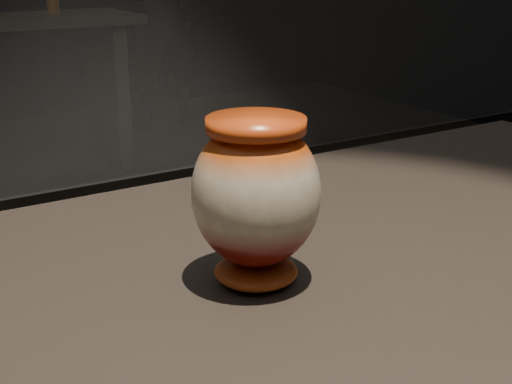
{
  "coord_description": "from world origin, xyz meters",
  "views": [
    {
      "loc": [
        -0.24,
        -0.58,
        1.25
      ],
      "look_at": [
        0.14,
        0.02,
        1.0
      ],
      "focal_mm": 50.0,
      "sensor_mm": 36.0,
      "label": 1
    }
  ],
  "objects": [
    {
      "name": "visitor",
      "position": [
        1.92,
        4.13,
        0.8
      ],
      "size": [
        0.61,
        0.43,
        1.61
      ],
      "primitive_type": "imported",
      "rotation": [
        0.0,
        0.0,
        3.07
      ],
      "color": "black",
      "rests_on": "ground"
    },
    {
      "name": "main_vase",
      "position": [
        0.14,
        0.02,
        1.0
      ],
      "size": [
        0.18,
        0.18,
        0.19
      ],
      "rotation": [
        0.0,
        0.0,
        -0.35
      ],
      "color": "#630E08",
      "rests_on": "display_plinth"
    },
    {
      "name": "back_vase_right",
      "position": [
        0.99,
        3.51,
        0.97
      ],
      "size": [
        0.07,
        0.07,
        0.14
      ],
      "primitive_type": "cylinder",
      "color": "#A06417",
      "rests_on": "back_shelf"
    }
  ]
}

